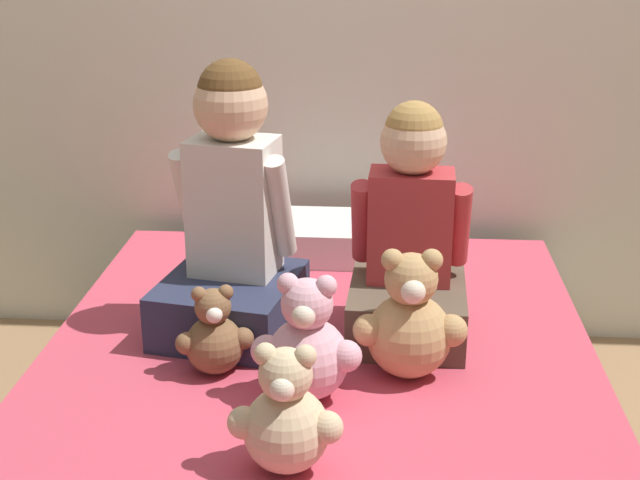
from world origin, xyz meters
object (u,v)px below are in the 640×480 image
teddy_bear_held_by_right_child (410,324)px  teddy_bear_at_foot_of_bed (286,418)px  teddy_bear_between_children (307,347)px  pillow_at_headboard (334,238)px  bed (316,441)px  teddy_bear_held_by_left_child (214,336)px  child_on_left (232,222)px  child_on_right (410,243)px

teddy_bear_held_by_right_child → teddy_bear_at_foot_of_bed: bearing=-125.4°
teddy_bear_between_children → pillow_at_headboard: size_ratio=0.61×
teddy_bear_held_by_right_child → pillow_at_headboard: size_ratio=0.65×
teddy_bear_between_children → teddy_bear_at_foot_of_bed: (-0.02, -0.28, -0.01)m
bed → teddy_bear_held_by_left_child: size_ratio=8.60×
teddy_bear_held_by_right_child → pillow_at_headboard: 0.82m
child_on_left → child_on_right: child_on_left is taller
bed → pillow_at_headboard: pillow_at_headboard is taller
teddy_bear_held_by_right_child → teddy_bear_between_children: (-0.23, -0.12, -0.01)m
child_on_right → teddy_bear_at_foot_of_bed: bearing=-108.9°
bed → teddy_bear_at_foot_of_bed: 0.51m
teddy_bear_held_by_left_child → teddy_bear_between_children: 0.25m
child_on_right → teddy_bear_between_children: (-0.23, -0.36, -0.12)m
bed → pillow_at_headboard: bearing=90.0°
bed → child_on_left: size_ratio=2.72×
teddy_bear_at_foot_of_bed → teddy_bear_held_by_right_child: bearing=60.0°
bed → teddy_bear_held_by_left_child: (-0.24, -0.02, 0.29)m
bed → teddy_bear_held_by_right_child: 0.40m
bed → teddy_bear_at_foot_of_bed: size_ratio=7.03×
teddy_bear_at_foot_of_bed → teddy_bear_held_by_left_child: bearing=121.3°
pillow_at_headboard → child_on_right: bearing=-67.8°
child_on_right → teddy_bear_between_children: bearing=-120.7°
teddy_bear_held_by_left_child → teddy_bear_between_children: bearing=-38.6°
teddy_bear_held_by_left_child → child_on_left: bearing=73.6°
teddy_bear_between_children → pillow_at_headboard: 0.91m
bed → teddy_bear_between_children: size_ratio=6.38×
child_on_right → bed: bearing=-131.5°
child_on_left → teddy_bear_at_foot_of_bed: child_on_left is taller
bed → child_on_right: bearing=45.9°
teddy_bear_at_foot_of_bed → bed: bearing=88.3°
child_on_right → teddy_bear_held_by_left_child: child_on_right is taller
pillow_at_headboard → teddy_bear_held_by_left_child: bearing=-106.6°
child_on_right → teddy_bear_held_by_right_child: bearing=-87.7°
teddy_bear_held_by_right_child → teddy_bear_held_by_left_child: bearing=178.8°
child_on_left → teddy_bear_held_by_left_child: bearing=-80.4°
bed → child_on_right: 0.55m
pillow_at_headboard → teddy_bear_at_foot_of_bed: bearing=-91.3°
teddy_bear_between_children → child_on_right: bearing=60.8°
bed → child_on_left: (-0.23, 0.24, 0.49)m
child_on_right → pillow_at_headboard: bearing=114.8°
teddy_bear_held_by_left_child → teddy_bear_held_by_right_child: teddy_bear_held_by_right_child is taller
child_on_right → teddy_bear_held_by_left_child: bearing=-148.7°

